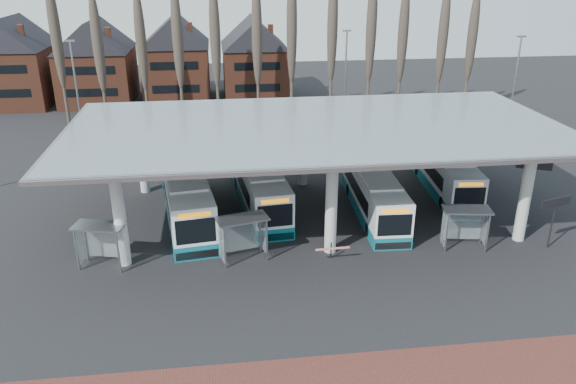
{
  "coord_description": "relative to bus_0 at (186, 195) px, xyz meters",
  "views": [
    {
      "loc": [
        -6.28,
        -26.76,
        16.23
      ],
      "look_at": [
        -1.97,
        7.0,
        2.09
      ],
      "focal_mm": 35.0,
      "sensor_mm": 36.0,
      "label": 1
    }
  ],
  "objects": [
    {
      "name": "info_sign_1",
      "position": [
        23.79,
        -1.47,
        1.31
      ],
      "size": [
        2.19,
        1.05,
        3.47
      ],
      "rotation": [
        0.0,
        0.0,
        -0.41
      ],
      "color": "black",
      "rests_on": "ground"
    },
    {
      "name": "bus_0",
      "position": [
        0.0,
        0.0,
        0.0
      ],
      "size": [
        4.24,
        12.5,
        3.41
      ],
      "rotation": [
        0.0,
        0.0,
        0.13
      ],
      "color": "white",
      "rests_on": "ground"
    },
    {
      "name": "shelter_0",
      "position": [
        -4.41,
        -6.04,
        0.3
      ],
      "size": [
        3.08,
        2.06,
        2.62
      ],
      "rotation": [
        0.0,
        0.0,
        -0.25
      ],
      "color": "gray",
      "rests_on": "ground"
    },
    {
      "name": "barrier",
      "position": [
        8.59,
        -7.21,
        -0.83
      ],
      "size": [
        2.01,
        0.58,
        1.01
      ],
      "rotation": [
        0.0,
        0.0,
        0.04
      ],
      "color": "black",
      "rests_on": "ground"
    },
    {
      "name": "bus_2",
      "position": [
        12.72,
        -0.87,
        -0.16
      ],
      "size": [
        2.82,
        11.12,
        3.07
      ],
      "rotation": [
        0.0,
        0.0,
        -0.04
      ],
      "color": "white",
      "rests_on": "ground"
    },
    {
      "name": "shelter_1",
      "position": [
        3.47,
        -6.25,
        0.35
      ],
      "size": [
        3.16,
        2.11,
        2.69
      ],
      "rotation": [
        0.0,
        0.0,
        0.24
      ],
      "color": "gray",
      "rests_on": "ground"
    },
    {
      "name": "townhouse_row",
      "position": [
        -7.04,
        35.5,
        4.33
      ],
      "size": [
        36.8,
        10.3,
        12.25
      ],
      "color": "brown",
      "rests_on": "ground"
    },
    {
      "name": "info_sign_0",
      "position": [
        21.97,
        -7.22,
        1.13
      ],
      "size": [
        2.13,
        0.74,
        3.26
      ],
      "rotation": [
        0.0,
        0.0,
        0.29
      ],
      "color": "black",
      "rests_on": "ground"
    },
    {
      "name": "ground",
      "position": [
        8.71,
        -8.5,
        -1.61
      ],
      "size": [
        140.0,
        140.0,
        0.0
      ],
      "primitive_type": "plane",
      "color": "black",
      "rests_on": "ground"
    },
    {
      "name": "station_canopy",
      "position": [
        8.71,
        -0.5,
        4.08
      ],
      "size": [
        32.0,
        16.0,
        6.34
      ],
      "color": "beige",
      "rests_on": "ground"
    },
    {
      "name": "shelter_2",
      "position": [
        16.82,
        -6.47,
        0.28
      ],
      "size": [
        2.98,
        1.82,
        2.59
      ],
      "rotation": [
        0.0,
        0.0,
        -0.16
      ],
      "color": "gray",
      "rests_on": "ground"
    },
    {
      "name": "poplar_row",
      "position": [
        8.71,
        24.5,
        7.17
      ],
      "size": [
        45.1,
        1.1,
        14.5
      ],
      "color": "#473D33",
      "rests_on": "ground"
    },
    {
      "name": "lamp_post_a",
      "position": [
        -9.29,
        13.5,
        3.73
      ],
      "size": [
        0.8,
        0.16,
        10.17
      ],
      "color": "slate",
      "rests_on": "ground"
    },
    {
      "name": "lamp_post_c",
      "position": [
        28.71,
        11.5,
        3.73
      ],
      "size": [
        0.8,
        0.16,
        10.17
      ],
      "color": "slate",
      "rests_on": "ground"
    },
    {
      "name": "lamp_post_b",
      "position": [
        14.71,
        17.5,
        3.73
      ],
      "size": [
        0.8,
        0.16,
        10.17
      ],
      "color": "slate",
      "rests_on": "ground"
    },
    {
      "name": "bus_3",
      "position": [
        19.1,
        2.57,
        -0.16
      ],
      "size": [
        3.28,
        11.23,
        3.08
      ],
      "rotation": [
        0.0,
        0.0,
        -0.08
      ],
      "color": "white",
      "rests_on": "ground"
    },
    {
      "name": "bus_1",
      "position": [
        5.04,
        1.42,
        -0.08
      ],
      "size": [
        3.56,
        11.83,
        3.24
      ],
      "rotation": [
        0.0,
        0.0,
        0.09
      ],
      "color": "white",
      "rests_on": "ground"
    }
  ]
}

